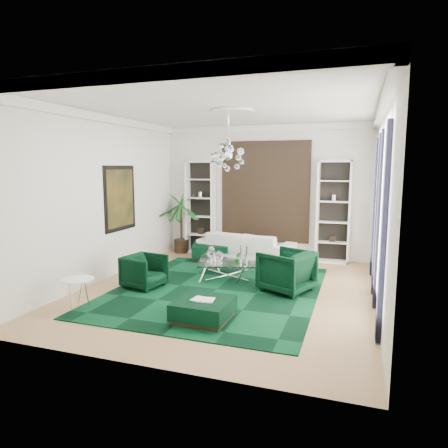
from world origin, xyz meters
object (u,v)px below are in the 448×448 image
(coffee_table, at_px, (228,269))
(side_table, at_px, (79,294))
(sofa, at_px, (246,246))
(ottoman_side, at_px, (210,252))
(armchair_right, at_px, (286,271))
(armchair_left, at_px, (144,271))
(palm, at_px, (181,213))
(ottoman_front, at_px, (203,310))

(coffee_table, height_order, side_table, side_table)
(sofa, xyz_separation_m, ottoman_side, (-0.96, -0.31, -0.17))
(sofa, bearing_deg, armchair_right, 131.76)
(armchair_left, relative_size, coffee_table, 0.61)
(armchair_right, bearing_deg, sofa, -124.58)
(armchair_right, height_order, coffee_table, armchair_right)
(side_table, xyz_separation_m, palm, (-0.26, 5.10, 0.94))
(armchair_left, xyz_separation_m, armchair_right, (2.98, 0.71, 0.08))
(sofa, distance_m, coffee_table, 2.03)
(ottoman_side, bearing_deg, ottoman_front, -70.79)
(sofa, bearing_deg, side_table, 78.32)
(armchair_left, height_order, coffee_table, armchair_left)
(armchair_left, bearing_deg, ottoman_side, 1.99)
(sofa, height_order, ottoman_front, sofa)
(sofa, height_order, palm, palm)
(ottoman_side, height_order, palm, palm)
(sofa, bearing_deg, coffee_table, 103.13)
(sofa, bearing_deg, armchair_left, 76.92)
(ottoman_front, bearing_deg, side_table, -175.81)
(side_table, height_order, palm, palm)
(ottoman_front, relative_size, palm, 0.38)
(sofa, xyz_separation_m, coffee_table, (0.12, -2.02, -0.17))
(armchair_right, bearing_deg, ottoman_front, -3.84)
(side_table, bearing_deg, palm, 92.92)
(palm, bearing_deg, sofa, -8.08)
(sofa, relative_size, side_table, 4.67)
(ottoman_front, distance_m, side_table, 2.43)
(ottoman_side, xyz_separation_m, palm, (-1.18, 0.62, 1.00))
(armchair_left, bearing_deg, armchair_right, -66.54)
(coffee_table, height_order, ottoman_front, coffee_table)
(armchair_right, bearing_deg, ottoman_side, -107.93)
(armchair_left, height_order, ottoman_side, armchair_left)
(sofa, distance_m, side_table, 5.15)
(ottoman_side, bearing_deg, armchair_left, -98.02)
(side_table, bearing_deg, armchair_left, 71.73)
(ottoman_side, distance_m, palm, 1.67)
(armchair_right, relative_size, ottoman_side, 0.98)
(armchair_right, bearing_deg, armchair_left, -53.19)
(side_table, bearing_deg, armchair_right, 32.73)
(armchair_right, relative_size, coffee_table, 0.74)
(palm, bearing_deg, side_table, -87.08)
(sofa, relative_size, ottoman_front, 2.92)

